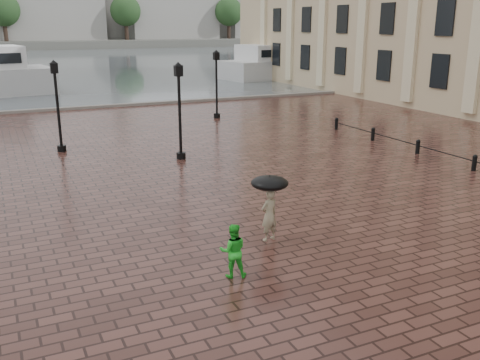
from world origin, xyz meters
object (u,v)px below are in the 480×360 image
(adult_pedestrian, at_px, (269,215))
(ferry_far, at_px, (304,58))
(child_pedestrian, at_px, (233,251))
(street_lamps, at_px, (67,106))

(adult_pedestrian, distance_m, ferry_far, 52.88)
(adult_pedestrian, relative_size, ferry_far, 0.07)
(adult_pedestrian, distance_m, child_pedestrian, 2.61)
(street_lamps, height_order, child_pedestrian, street_lamps)
(ferry_far, bearing_deg, adult_pedestrian, -133.20)
(street_lamps, xyz_separation_m, child_pedestrian, (1.77, -16.00, -1.62))
(street_lamps, height_order, adult_pedestrian, street_lamps)
(adult_pedestrian, relative_size, child_pedestrian, 1.11)
(adult_pedestrian, height_order, ferry_far, ferry_far)
(child_pedestrian, xyz_separation_m, ferry_far, (30.33, 46.32, 1.47))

